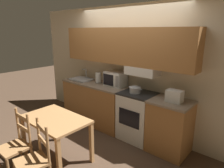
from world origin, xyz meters
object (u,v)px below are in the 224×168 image
stove_range (137,116)px  chair_right_of_table (35,160)px  toaster (174,96)px  paper_towel_roll (98,78)px  sink_basin (82,79)px  microwave (115,79)px  dining_table (55,124)px  cooking_pot (135,90)px  chair_left_of_table (16,145)px

stove_range → chair_right_of_table: 1.98m
toaster → paper_towel_roll: paper_towel_roll is taller
stove_range → sink_basin: bearing=-179.8°
microwave → toaster: microwave is taller
microwave → sink_basin: microwave is taller
dining_table → paper_towel_roll: bearing=107.6°
cooking_pot → paper_towel_roll: paper_towel_roll is taller
chair_left_of_table → microwave: bearing=85.1°
chair_left_of_table → stove_range: bearing=67.3°
stove_range → dining_table: stove_range is taller
paper_towel_roll → sink_basin: bearing=-172.9°
cooking_pot → dining_table: 1.53m
microwave → paper_towel_roll: size_ratio=1.89×
stove_range → dining_table: 1.54m
microwave → chair_right_of_table: (0.35, -2.06, -0.64)m
toaster → cooking_pot: bearing=-178.9°
chair_right_of_table → chair_left_of_table: bearing=-167.9°
stove_range → chair_left_of_table: size_ratio=1.00×
toaster → dining_table: size_ratio=0.25×
stove_range → microwave: bearing=170.7°
stove_range → toaster: (0.71, -0.02, 0.57)m
paper_towel_roll → chair_right_of_table: size_ratio=0.24×
stove_range → microwave: 0.89m
stove_range → paper_towel_roll: 1.24m
toaster → stove_range: bearing=178.7°
microwave → toaster: 1.35m
microwave → paper_towel_roll: 0.46m
stove_range → dining_table: size_ratio=0.86×
toaster → paper_towel_roll: bearing=177.7°
cooking_pot → chair_left_of_table: (-0.75, -1.93, -0.56)m
dining_table → chair_left_of_table: size_ratio=1.16×
sink_basin → dining_table: (0.95, -1.39, -0.33)m
paper_towel_roll → dining_table: 1.58m
stove_range → cooking_pot: cooking_pot is taller
microwave → chair_left_of_table: bearing=-94.5°
stove_range → chair_left_of_table: bearing=-112.2°
dining_table → cooking_pot: bearing=66.8°
cooking_pot → paper_towel_roll: (-1.04, 0.09, 0.05)m
stove_range → chair_right_of_table: chair_right_of_table is taller
cooking_pot → toaster: 0.76m
microwave → paper_towel_roll: microwave is taller
dining_table → chair_right_of_table: bearing=-58.2°
sink_basin → paper_towel_roll: 0.50m
paper_towel_roll → dining_table: size_ratio=0.21×
cooking_pot → chair_right_of_table: bearing=-97.0°
paper_towel_roll → cooking_pot: bearing=-4.8°
stove_range → paper_towel_roll: bearing=177.0°
sink_basin → microwave: bearing=6.6°
paper_towel_roll → chair_right_of_table: bearing=-68.1°
cooking_pot → sink_basin: bearing=179.0°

